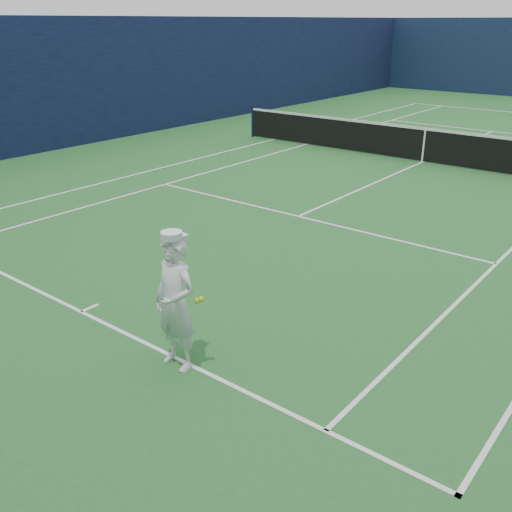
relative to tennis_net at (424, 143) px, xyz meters
The scene contains 5 objects.
ground 0.55m from the tennis_net, ahead, with size 80.00×80.00×0.00m, color #256229.
court_markings 0.55m from the tennis_net, ahead, with size 11.03×23.83×0.01m.
windscreen_fence 1.45m from the tennis_net, ahead, with size 20.12×36.12×4.00m.
tennis_net is the anchor object (origin of this frame).
tennis_player 12.13m from the tennis_net, 80.18° to the right, with size 0.76×0.47×1.72m.
Camera 1 is at (6.47, -15.98, 3.87)m, focal length 40.00 mm.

